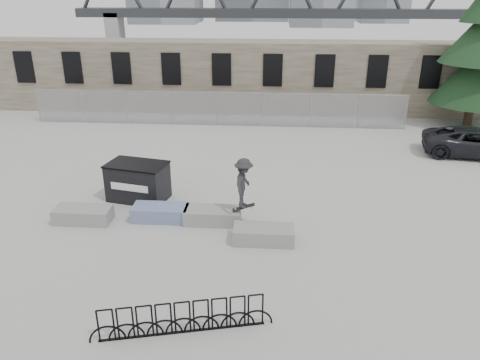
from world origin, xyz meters
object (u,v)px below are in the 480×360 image
at_px(suv, 476,142).
at_px(skateboarder, 244,183).
at_px(planter_center_left, 161,212).
at_px(planter_offset, 264,234).
at_px(dumpster, 138,181).
at_px(planter_center_right, 213,215).
at_px(bike_rack, 183,318).
at_px(planter_far_left, 83,214).

relative_size(suv, skateboarder, 2.59).
height_order(planter_center_left, planter_offset, same).
xyz_separation_m(planter_center_left, dumpster, (-1.26, 1.66, 0.47)).
height_order(planter_center_right, skateboarder, skateboarder).
bearing_deg(skateboarder, suv, -44.42).
relative_size(planter_offset, dumpster, 0.80).
xyz_separation_m(planter_center_left, bike_rack, (1.90, -5.83, 0.15)).
relative_size(planter_offset, skateboarder, 1.04).
bearing_deg(planter_center_right, dumpster, 151.00).
relative_size(planter_center_right, skateboarder, 1.04).
xyz_separation_m(dumpster, bike_rack, (3.16, -7.49, -0.32)).
xyz_separation_m(planter_center_left, skateboarder, (3.01, -0.21, 1.32)).
bearing_deg(skateboarder, bike_rack, 178.08).
distance_m(planter_center_left, dumpster, 2.13).
xyz_separation_m(planter_center_right, dumpster, (-3.15, 1.75, 0.47)).
bearing_deg(planter_center_right, suv, 33.33).
height_order(planter_center_left, skateboarder, skateboarder).
bearing_deg(dumpster, suv, 34.46).
xyz_separation_m(planter_center_left, suv, (13.93, 7.82, 0.41)).
xyz_separation_m(planter_far_left, bike_rack, (4.64, -5.48, 0.15)).
bearing_deg(planter_far_left, skateboarder, 1.53).
bearing_deg(dumpster, planter_offset, -18.31).
bearing_deg(suv, planter_offset, 141.32).
bearing_deg(planter_offset, planter_center_right, 146.59).
relative_size(planter_center_left, skateboarder, 1.04).
distance_m(planter_center_left, suv, 15.98).
bearing_deg(planter_center_left, planter_center_right, -2.74).
bearing_deg(planter_center_right, planter_offset, -33.41).
distance_m(planter_far_left, suv, 18.57).
bearing_deg(suv, planter_far_left, 125.56).
distance_m(bike_rack, suv, 18.20).
xyz_separation_m(planter_offset, dumpster, (-5.01, 2.97, 0.47)).
relative_size(planter_far_left, skateboarder, 1.04).
height_order(planter_center_right, bike_rack, bike_rack).
height_order(planter_center_right, planter_offset, same).
relative_size(planter_far_left, dumpster, 0.80).
bearing_deg(planter_far_left, planter_center_left, 7.48).
bearing_deg(planter_offset, dumpster, 149.31).
relative_size(planter_far_left, bike_rack, 0.46).
bearing_deg(dumpster, planter_far_left, -113.88).
xyz_separation_m(planter_offset, suv, (10.18, 9.13, 0.41)).
bearing_deg(skateboarder, dumpster, 75.67).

